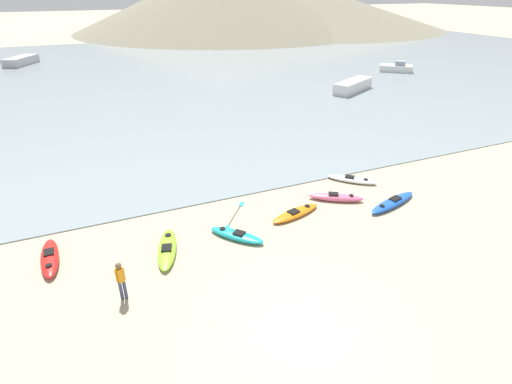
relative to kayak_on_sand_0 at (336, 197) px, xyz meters
name	(u,v)px	position (x,y,z in m)	size (l,w,h in m)	color
ground_plane	(304,333)	(-5.94, -7.17, -0.18)	(400.00, 400.00, 0.00)	tan
bay_water	(125,76)	(-5.94, 37.37, -0.15)	(160.00, 70.00, 0.06)	gray
far_hill_midright	(288,13)	(42.40, 86.59, 3.24)	(66.62, 66.62, 6.84)	gray
far_hill_right	(309,7)	(46.73, 83.76, 4.82)	(68.54, 68.54, 9.99)	gray
kayak_on_sand_0	(336,197)	(0.00, 0.00, 0.00)	(2.73, 2.03, 0.40)	#E5668C
kayak_on_sand_1	(50,258)	(-13.55, 0.24, 0.00)	(0.74, 2.86, 0.39)	red
kayak_on_sand_2	(167,249)	(-9.05, -1.02, -0.03)	(1.55, 3.09, 0.35)	#8CCC2D
kayak_on_sand_3	(296,213)	(-2.66, -0.52, -0.05)	(2.95, 1.46, 0.30)	orange
kayak_on_sand_4	(352,179)	(2.09, 1.51, -0.04)	(2.48, 2.43, 0.32)	white
kayak_on_sand_5	(393,202)	(2.38, -1.59, -0.02)	(3.52, 1.64, 0.35)	blue
kayak_on_sand_6	(237,235)	(-6.00, -1.21, -0.03)	(2.23, 2.47, 0.34)	teal
person_near_foreground	(121,279)	(-11.07, -3.21, 0.72)	(0.32, 0.25, 1.57)	#384260
moored_boat_0	(353,86)	(15.03, 19.51, 0.44)	(5.92, 4.20, 1.11)	white
moored_boat_1	(21,61)	(-18.16, 50.98, 0.43)	(4.50, 5.97, 1.09)	#B2B2B7
moored_boat_2	(396,68)	(26.61, 26.24, 0.35)	(4.32, 4.12, 1.35)	white
loose_paddle	(235,215)	(-5.40, 0.63, -0.16)	(1.88, 2.28, 0.03)	black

